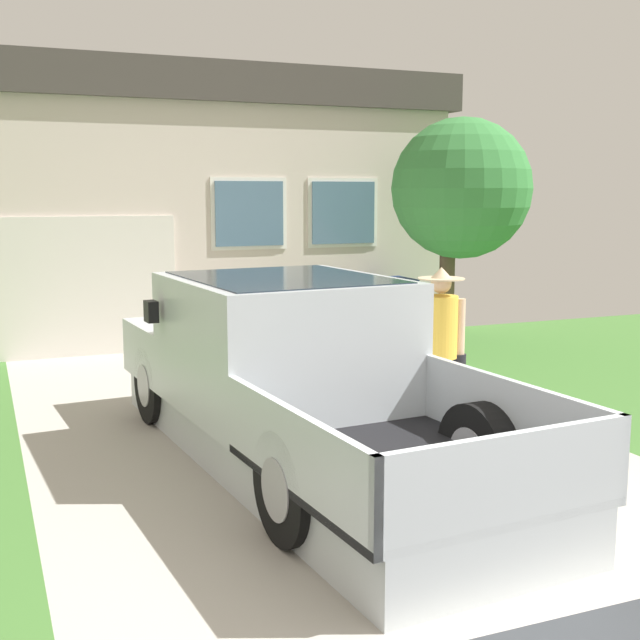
% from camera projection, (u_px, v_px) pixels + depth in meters
% --- Properties ---
extents(pickup_truck, '(2.30, 5.65, 1.63)m').
position_uv_depth(pickup_truck, '(286.00, 376.00, 7.52)').
color(pickup_truck, silver).
rests_on(pickup_truck, ground).
extents(person_with_hat, '(0.48, 0.43, 1.70)m').
position_uv_depth(person_with_hat, '(440.00, 343.00, 7.64)').
color(person_with_hat, black).
rests_on(person_with_hat, ground).
extents(handbag, '(0.31, 0.17, 0.39)m').
position_uv_depth(handbag, '(429.00, 442.00, 7.53)').
color(handbag, brown).
rests_on(handbag, ground).
extents(house_with_garage, '(10.35, 6.06, 4.35)m').
position_uv_depth(house_with_garage, '(125.00, 203.00, 14.91)').
color(house_with_garage, beige).
rests_on(house_with_garage, ground).
extents(front_yard_tree, '(2.10, 2.10, 3.49)m').
position_uv_depth(front_yard_tree, '(463.00, 187.00, 12.30)').
color(front_yard_tree, brown).
rests_on(front_yard_tree, ground).
extents(wheeled_trash_bin, '(0.60, 0.72, 1.02)m').
position_uv_depth(wheeled_trash_bin, '(392.00, 307.00, 13.29)').
color(wheeled_trash_bin, navy).
rests_on(wheeled_trash_bin, ground).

